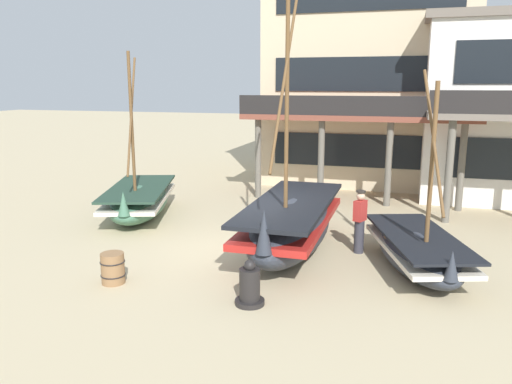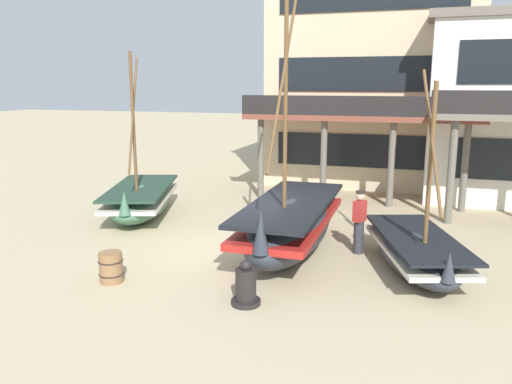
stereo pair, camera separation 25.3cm
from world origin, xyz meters
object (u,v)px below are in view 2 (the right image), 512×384
at_px(capstan_winch, 246,287).
at_px(fishing_boat_centre_large, 290,224).
at_px(fishing_boat_far_right, 141,200).
at_px(wooden_barrel, 111,267).
at_px(fisherman_by_hull, 359,223).
at_px(harbor_building_main, 375,76).
at_px(fishing_boat_near_left, 417,252).

bearing_deg(capstan_winch, fishing_boat_centre_large, 88.70).
distance_m(fishing_boat_far_right, wooden_barrel, 5.83).
bearing_deg(fishing_boat_far_right, wooden_barrel, -66.37).
height_order(fisherman_by_hull, harbor_building_main, harbor_building_main).
bearing_deg(fishing_boat_centre_large, fishing_boat_near_left, -8.23).
height_order(fishing_boat_far_right, fisherman_by_hull, fishing_boat_far_right).
xyz_separation_m(fishing_boat_centre_large, wooden_barrel, (-3.35, -3.21, -0.43)).
height_order(wooden_barrel, harbor_building_main, harbor_building_main).
distance_m(fishing_boat_centre_large, fishing_boat_far_right, 6.08).
bearing_deg(fishing_boat_far_right, harbor_building_main, 55.95).
xyz_separation_m(fishing_boat_near_left, harbor_building_main, (-2.23, 12.43, 4.25)).
relative_size(fishing_boat_centre_large, wooden_barrel, 10.64).
relative_size(fishing_boat_far_right, fisherman_by_hull, 3.19).
bearing_deg(capstan_winch, fisherman_by_hull, 65.30).
bearing_deg(wooden_barrel, fishing_boat_near_left, 22.74).
bearing_deg(wooden_barrel, fisherman_by_hull, 36.21).
relative_size(fishing_boat_near_left, fishing_boat_centre_large, 0.63).
bearing_deg(fishing_boat_centre_large, harbor_building_main, 85.41).
relative_size(fishing_boat_far_right, capstan_winch, 5.66).
distance_m(fishing_boat_near_left, harbor_building_main, 13.32).
bearing_deg(fisherman_by_hull, wooden_barrel, -143.79).
height_order(fishing_boat_far_right, harbor_building_main, harbor_building_main).
bearing_deg(wooden_barrel, harbor_building_main, 74.13).
height_order(fishing_boat_near_left, capstan_winch, fishing_boat_near_left).
xyz_separation_m(fishing_boat_near_left, fisherman_by_hull, (-1.47, 0.97, 0.33)).
bearing_deg(harbor_building_main, capstan_winch, -93.86).
bearing_deg(fisherman_by_hull, fishing_boat_far_right, 167.69).
relative_size(wooden_barrel, harbor_building_main, 0.07).
bearing_deg(fishing_boat_centre_large, wooden_barrel, -136.29).
bearing_deg(wooden_barrel, fishing_boat_far_right, 113.63).
height_order(fishing_boat_centre_large, fisherman_by_hull, fishing_boat_centre_large).
xyz_separation_m(fishing_boat_near_left, fishing_boat_centre_large, (-3.19, 0.46, 0.27)).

